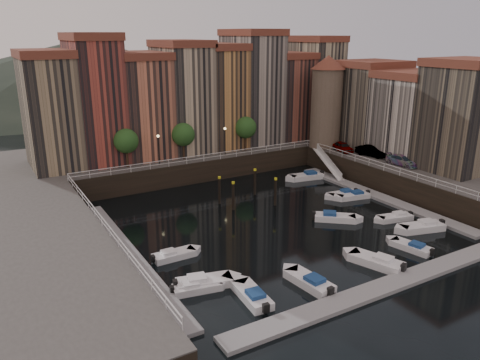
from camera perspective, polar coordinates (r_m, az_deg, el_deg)
ground at (r=52.34m, az=3.40°, el=-4.90°), size 200.00×200.00×0.00m
quay_far at (r=73.80m, az=-7.81°, el=2.88°), size 80.00×20.00×3.00m
quay_right at (r=69.44m, az=24.04°, el=0.56°), size 20.00×36.00×3.00m
dock_left at (r=45.17m, az=-13.47°, el=-8.94°), size 2.00×28.00×0.35m
dock_right at (r=61.57m, az=16.61°, el=-1.96°), size 2.00×28.00×0.35m
dock_near at (r=40.69m, az=17.05°, el=-12.37°), size 30.00×2.00×0.35m
mountains at (r=153.36m, az=-19.82°, el=12.01°), size 145.00×100.00×18.00m
far_terrace at (r=71.09m, az=-4.83°, el=10.19°), size 48.70×10.30×17.50m
right_terrace at (r=70.02m, az=20.30°, el=7.92°), size 9.30×24.30×14.00m
corner_tower at (r=72.75m, az=10.49°, el=9.53°), size 5.20×5.20×13.80m
promenade_trees at (r=65.14m, az=-6.40°, el=5.58°), size 21.20×3.20×5.20m
street_lamps at (r=64.53m, az=-5.75°, el=4.86°), size 10.36×0.36×4.18m
railings at (r=54.95m, az=0.66°, el=0.43°), size 36.08×34.04×0.52m
gangway at (r=69.18m, az=10.69°, el=2.11°), size 2.78×8.32×3.73m
mooring_pilings at (r=56.76m, az=0.73°, el=-1.28°), size 5.89×4.88×3.78m
boat_left_0 at (r=38.81m, az=-5.39°, el=-12.91°), size 4.29×2.21×0.96m
boat_left_1 at (r=39.36m, az=-4.55°, el=-12.33°), size 4.99×2.82×1.12m
boat_left_2 at (r=44.12m, az=-8.15°, el=-9.05°), size 4.22×1.58×0.97m
boat_right_0 at (r=53.10m, az=21.36°, el=-5.35°), size 5.15×2.99×1.15m
boat_right_1 at (r=54.94m, az=18.45°, el=-4.35°), size 4.25×2.32×0.95m
boat_right_2 at (r=60.59m, az=13.71°, el=-1.87°), size 4.48×2.35×1.00m
boat_right_3 at (r=60.94m, az=12.48°, el=-1.69°), size 4.28×1.95×0.97m
boat_right_4 at (r=67.30m, az=8.19°, el=0.45°), size 5.20×2.64×1.17m
boat_near_0 at (r=37.50m, az=1.54°, el=-13.94°), size 2.06×4.73×1.07m
boat_near_1 at (r=39.74m, az=8.54°, el=-12.17°), size 2.22×4.93×1.11m
boat_near_2 at (r=44.11m, az=16.38°, el=-9.54°), size 3.35×5.20×1.17m
boat_near_3 at (r=48.15m, az=20.26°, el=-7.68°), size 2.32×4.27×0.96m
car_a at (r=71.05m, az=12.42°, el=3.90°), size 2.48×4.43×1.43m
car_b at (r=69.23m, az=15.81°, el=3.35°), size 2.66×5.00×1.57m
car_c at (r=65.69m, az=19.19°, el=2.19°), size 2.18×4.74×1.34m
boat_extra_689 at (r=53.05m, az=11.38°, el=-4.49°), size 4.49×4.14×1.08m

